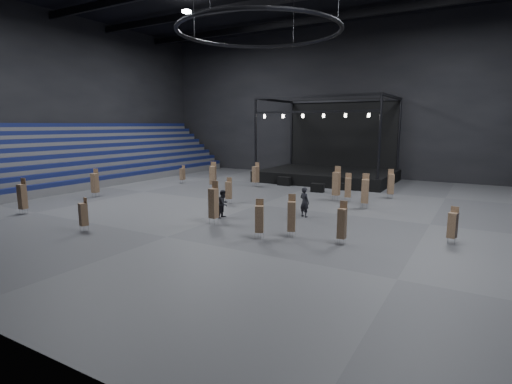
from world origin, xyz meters
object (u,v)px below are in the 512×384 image
Objects in this scene: man_center at (304,202)px; chair_stack_10 at (342,223)px; chair_stack_1 at (214,202)px; chair_stack_14 at (22,196)px; stage at (330,168)px; flight_case_left at (284,181)px; chair_stack_7 at (182,174)px; chair_stack_0 at (213,175)px; chair_stack_11 at (292,216)px; chair_stack_6 at (336,183)px; crew_member at (223,204)px; chair_stack_4 at (453,225)px; chair_stack_8 at (83,214)px; chair_stack_9 at (365,191)px; flight_case_right at (343,187)px; chair_stack_15 at (229,190)px; chair_stack_2 at (391,184)px; flight_case_mid at (317,188)px; chair_stack_3 at (348,187)px; chair_stack_13 at (95,183)px; chair_stack_12 at (259,218)px; chair_stack_5 at (256,174)px.

chair_stack_10 is at bearing 150.15° from man_center.
chair_stack_1 reaches higher than chair_stack_14.
flight_case_left is (-2.73, -6.05, -1.00)m from stage.
chair_stack_0 is at bearing -11.42° from chair_stack_7.
chair_stack_0 reaches higher than chair_stack_11.
chair_stack_11 is (8.82, -17.18, 0.79)m from flight_case_left.
chair_stack_7 is (-17.57, 1.23, -0.43)m from chair_stack_6.
stage is at bearing -3.82° from crew_member.
chair_stack_0 is 1.32× the size of chair_stack_4.
chair_stack_6 is 1.42× the size of chair_stack_8.
chair_stack_1 is 11.86m from chair_stack_9.
flight_case_right is at bearing 82.89° from chair_stack_1.
chair_stack_15 is at bearing 91.86° from chair_stack_8.
chair_stack_14 is (-16.28, -21.43, 0.95)m from flight_case_right.
chair_stack_2 reaches higher than chair_stack_8.
flight_case_mid is 7.83m from chair_stack_9.
chair_stack_6 is at bearing -163.13° from chair_stack_2.
chair_stack_7 is 12.49m from chair_stack_15.
chair_stack_13 reaches higher than chair_stack_3.
flight_case_mid is at bearing 87.86° from chair_stack_1.
chair_stack_6 reaches higher than man_center.
man_center is at bearing -58.50° from flight_case_left.
chair_stack_1 is 5.55m from chair_stack_11.
chair_stack_12 is at bearing -16.28° from chair_stack_1.
chair_stack_10 is at bearing -16.40° from chair_stack_13.
chair_stack_8 reaches higher than flight_case_left.
chair_stack_0 is (-11.33, -5.59, 1.05)m from flight_case_right.
chair_stack_11 is (-1.49, -9.81, -0.13)m from chair_stack_9.
man_center is (-4.24, 4.95, -0.15)m from chair_stack_10.
chair_stack_3 is at bearing -34.26° from crew_member.
chair_stack_8 is 0.98× the size of man_center.
chair_stack_3 is 21.59m from chair_stack_13.
chair_stack_10 is at bearing -89.99° from chair_stack_3.
chair_stack_3 is at bearing -68.52° from flight_case_right.
chair_stack_9 reaches higher than chair_stack_13.
chair_stack_3 reaches higher than crew_member.
crew_member is (14.08, -0.83, -0.33)m from chair_stack_13.
crew_member is at bearing 120.46° from chair_stack_12.
stage is 4.91× the size of chair_stack_6.
man_center reaches higher than chair_stack_7.
chair_stack_14 reaches higher than chair_stack_2.
chair_stack_8 is at bearing -74.24° from chair_stack_5.
chair_stack_0 is at bearing 121.66° from chair_stack_15.
chair_stack_0 reaches higher than chair_stack_10.
chair_stack_1 is 8.43m from chair_stack_10.
chair_stack_1 is 1.24× the size of chair_stack_12.
flight_case_left is at bearing 96.90° from chair_stack_11.
chair_stack_5 is at bearing -120.82° from stage.
crew_member is at bearing 141.22° from chair_stack_11.
chair_stack_2 is 21.40m from chair_stack_7.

